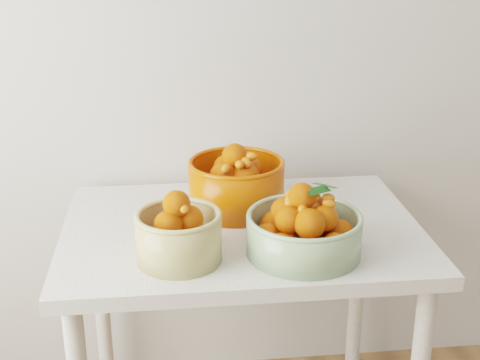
# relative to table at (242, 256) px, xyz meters

# --- Properties ---
(table) EXTENTS (1.00, 0.70, 0.75)m
(table) POSITION_rel_table_xyz_m (0.00, 0.00, 0.00)
(table) COLOR silver
(table) RESTS_ON ground
(bowl_cream) EXTENTS (0.22, 0.22, 0.19)m
(bowl_cream) POSITION_rel_table_xyz_m (-0.18, -0.18, 0.17)
(bowl_cream) COLOR tan
(bowl_cream) RESTS_ON table
(bowl_green) EXTENTS (0.38, 0.38, 0.19)m
(bowl_green) POSITION_rel_table_xyz_m (0.14, -0.18, 0.16)
(bowl_green) COLOR #8BAC7E
(bowl_green) RESTS_ON table
(bowl_orange) EXTENTS (0.32, 0.32, 0.20)m
(bowl_orange) POSITION_rel_table_xyz_m (-0.00, 0.12, 0.18)
(bowl_orange) COLOR #C83D04
(bowl_orange) RESTS_ON table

